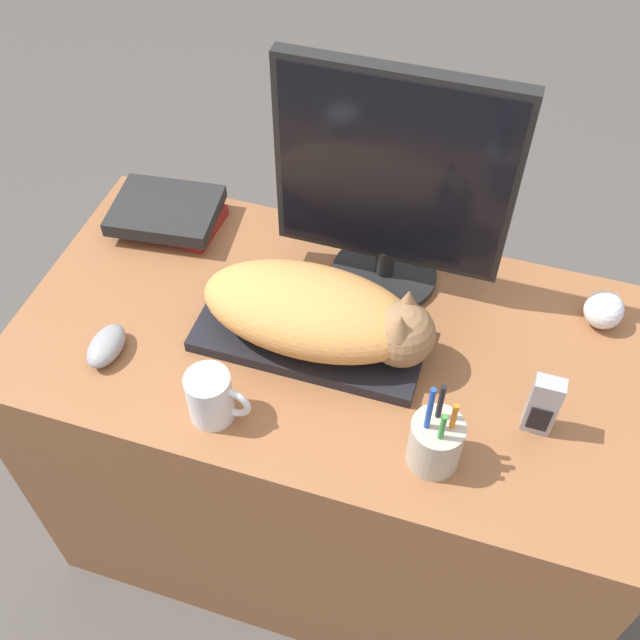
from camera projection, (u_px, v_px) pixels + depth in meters
ground_plane at (289, 637)px, 1.77m from camera, size 12.00×12.00×0.00m
desk at (329, 445)px, 1.67m from camera, size 1.18×0.62×0.76m
keyboard at (310, 337)px, 1.37m from camera, size 0.42×0.18×0.02m
cat at (323, 314)px, 1.31m from camera, size 0.42×0.20×0.14m
monitor at (392, 183)px, 1.30m from camera, size 0.42×0.21×0.46m
computer_mouse at (106, 346)px, 1.34m from camera, size 0.06×0.10×0.04m
coffee_mug at (212, 397)px, 1.24m from camera, size 0.11×0.08×0.10m
pen_cup at (435, 442)px, 1.18m from camera, size 0.09×0.09×0.20m
baseball at (604, 310)px, 1.38m from camera, size 0.07×0.07×0.07m
phone at (543, 406)px, 1.21m from camera, size 0.05×0.03×0.13m
book_stack at (169, 214)px, 1.56m from camera, size 0.23×0.19×0.06m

